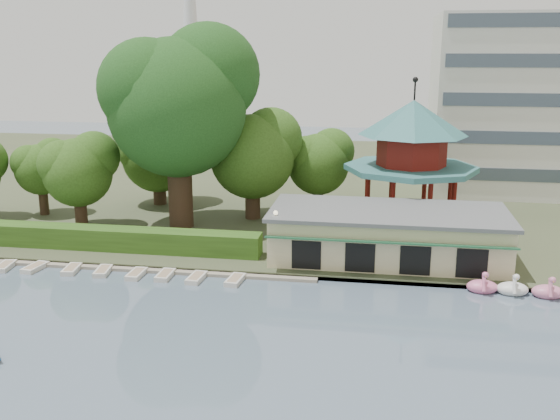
% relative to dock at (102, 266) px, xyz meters
% --- Properties ---
extents(ground_plane, '(220.00, 220.00, 0.00)m').
position_rel_dock_xyz_m(ground_plane, '(12.00, -17.20, -0.12)').
color(ground_plane, slate).
rests_on(ground_plane, ground).
extents(shore, '(220.00, 70.00, 0.40)m').
position_rel_dock_xyz_m(shore, '(12.00, 34.80, 0.08)').
color(shore, '#424930').
rests_on(shore, ground).
extents(embankment, '(220.00, 0.60, 0.30)m').
position_rel_dock_xyz_m(embankment, '(12.00, 0.10, 0.03)').
color(embankment, gray).
rests_on(embankment, ground).
extents(dock, '(34.00, 1.60, 0.24)m').
position_rel_dock_xyz_m(dock, '(0.00, 0.00, 0.00)').
color(dock, gray).
rests_on(dock, ground).
extents(boathouse, '(18.60, 9.39, 3.90)m').
position_rel_dock_xyz_m(boathouse, '(22.00, 4.77, 2.25)').
color(boathouse, beige).
rests_on(boathouse, shore).
extents(pavilion, '(12.40, 12.40, 13.50)m').
position_rel_dock_xyz_m(pavilion, '(24.00, 14.80, 7.36)').
color(pavilion, beige).
rests_on(pavilion, shore).
extents(hedge, '(30.00, 2.00, 1.80)m').
position_rel_dock_xyz_m(hedge, '(-3.00, 3.30, 1.18)').
color(hedge, '#32591A').
rests_on(hedge, shore).
extents(lamp_post, '(0.36, 0.36, 4.28)m').
position_rel_dock_xyz_m(lamp_post, '(13.50, 1.80, 3.22)').
color(lamp_post, black).
rests_on(lamp_post, shore).
extents(big_tree, '(13.73, 12.79, 18.58)m').
position_rel_dock_xyz_m(big_tree, '(3.17, 11.00, 12.26)').
color(big_tree, '#3A281C').
rests_on(big_tree, shore).
extents(small_trees, '(39.84, 17.09, 10.75)m').
position_rel_dock_xyz_m(small_trees, '(0.28, 14.78, 6.02)').
color(small_trees, '#3A281C').
rests_on(small_trees, shore).
extents(moored_rowboats, '(27.30, 2.67, 0.36)m').
position_rel_dock_xyz_m(moored_rowboats, '(-2.01, -1.46, 0.06)').
color(moored_rowboats, silver).
rests_on(moored_rowboats, ground).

